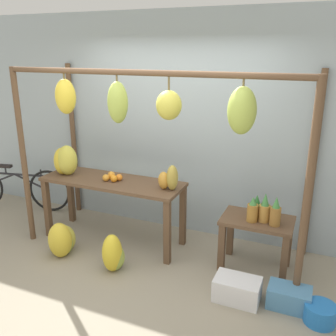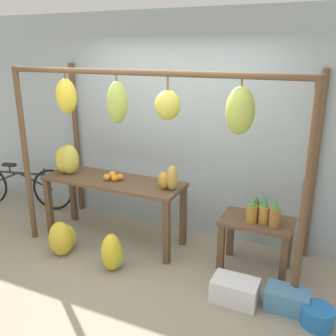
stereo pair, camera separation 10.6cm
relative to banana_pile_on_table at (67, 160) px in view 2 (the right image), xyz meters
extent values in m
plane|color=gray|center=(1.28, -0.81, -1.00)|extent=(20.00, 20.00, 0.00)
cube|color=#99A8B2|center=(1.28, 0.73, 0.40)|extent=(8.00, 0.08, 2.80)
cylinder|color=brown|center=(-0.34, -0.35, 0.08)|extent=(0.07, 0.07, 2.16)
cylinder|color=brown|center=(2.90, -0.35, 0.08)|extent=(0.07, 0.07, 2.16)
cylinder|color=brown|center=(-0.34, 0.64, 0.08)|extent=(0.07, 0.07, 2.16)
cylinder|color=brown|center=(2.90, 0.64, 0.08)|extent=(0.07, 0.07, 2.16)
cylinder|color=brown|center=(1.28, -0.35, 1.13)|extent=(3.24, 0.06, 0.06)
cylinder|color=brown|center=(0.36, -0.35, 1.07)|extent=(0.02, 0.02, 0.05)
ellipsoid|color=gold|center=(0.36, -0.35, 0.86)|extent=(0.23, 0.21, 0.37)
cylinder|color=brown|center=(1.01, -0.35, 1.07)|extent=(0.02, 0.02, 0.06)
ellipsoid|color=#9EB247|center=(1.01, -0.35, 0.83)|extent=(0.21, 0.19, 0.42)
cylinder|color=brown|center=(1.57, -0.35, 1.04)|extent=(0.02, 0.02, 0.12)
ellipsoid|color=gold|center=(1.57, -0.35, 0.84)|extent=(0.25, 0.23, 0.28)
cylinder|color=brown|center=(2.28, -0.35, 1.07)|extent=(0.02, 0.02, 0.06)
ellipsoid|color=#9EB247|center=(2.28, -0.35, 0.83)|extent=(0.26, 0.23, 0.43)
cube|color=brown|center=(0.65, 0.04, -0.20)|extent=(1.78, 0.59, 0.04)
cube|color=brown|center=(-0.19, -0.20, -0.61)|extent=(0.07, 0.07, 0.77)
cube|color=brown|center=(1.49, -0.20, -0.61)|extent=(0.07, 0.07, 0.77)
cube|color=brown|center=(-0.19, 0.29, -0.61)|extent=(0.07, 0.07, 0.77)
cube|color=brown|center=(1.49, 0.29, -0.61)|extent=(0.07, 0.07, 0.77)
cube|color=brown|center=(2.42, 0.09, -0.41)|extent=(0.76, 0.49, 0.04)
cube|color=brown|center=(2.10, -0.10, -0.72)|extent=(0.07, 0.07, 0.56)
cube|color=brown|center=(2.75, -0.10, -0.72)|extent=(0.07, 0.07, 0.56)
cube|color=brown|center=(2.10, 0.29, -0.72)|extent=(0.07, 0.07, 0.56)
cube|color=brown|center=(2.75, 0.29, -0.72)|extent=(0.07, 0.07, 0.56)
ellipsoid|color=gold|center=(0.03, 0.00, 0.01)|extent=(0.31, 0.29, 0.38)
ellipsoid|color=gold|center=(-0.05, 0.00, -0.01)|extent=(0.19, 0.21, 0.35)
sphere|color=orange|center=(0.60, -0.02, -0.14)|extent=(0.09, 0.09, 0.09)
sphere|color=orange|center=(0.63, 0.06, -0.15)|extent=(0.07, 0.07, 0.07)
sphere|color=orange|center=(0.71, 0.00, -0.14)|extent=(0.08, 0.08, 0.08)
sphere|color=orange|center=(0.62, 0.09, -0.14)|extent=(0.09, 0.09, 0.09)
sphere|color=orange|center=(0.74, 0.06, -0.14)|extent=(0.08, 0.08, 0.08)
cylinder|color=olive|center=(2.40, 0.12, -0.32)|extent=(0.13, 0.13, 0.14)
cone|color=#337538|center=(2.40, 0.12, -0.19)|extent=(0.09, 0.09, 0.12)
cylinder|color=olive|center=(2.61, 0.01, -0.30)|extent=(0.11, 0.11, 0.20)
cone|color=#428442|center=(2.61, 0.01, -0.14)|extent=(0.08, 0.08, 0.12)
cylinder|color=#A3702D|center=(2.49, 0.10, -0.32)|extent=(0.12, 0.12, 0.16)
cone|color=#337538|center=(2.49, 0.10, -0.18)|extent=(0.08, 0.08, 0.12)
cylinder|color=#A3702D|center=(2.38, 0.01, -0.30)|extent=(0.11, 0.11, 0.19)
cone|color=#428442|center=(2.38, 0.01, -0.16)|extent=(0.08, 0.08, 0.09)
cylinder|color=#B27F38|center=(2.49, 0.06, -0.30)|extent=(0.12, 0.12, 0.18)
cone|color=#428442|center=(2.49, 0.06, -0.14)|extent=(0.08, 0.08, 0.14)
ellipsoid|color=#9EB247|center=(0.28, -0.50, -0.85)|extent=(0.26, 0.24, 0.30)
ellipsoid|color=gold|center=(0.25, -0.43, -0.83)|extent=(0.31, 0.29, 0.33)
ellipsoid|color=gold|center=(0.23, -0.49, -0.86)|extent=(0.34, 0.34, 0.28)
ellipsoid|color=gold|center=(0.24, -0.50, -0.84)|extent=(0.24, 0.26, 0.32)
ellipsoid|color=gold|center=(0.28, -0.56, -0.78)|extent=(0.35, 0.33, 0.43)
ellipsoid|color=gold|center=(1.01, -0.56, -0.83)|extent=(0.27, 0.28, 0.33)
ellipsoid|color=#9EB247|center=(1.01, -0.56, -0.84)|extent=(0.32, 0.32, 0.31)
ellipsoid|color=yellow|center=(1.00, -0.58, -0.78)|extent=(0.27, 0.29, 0.44)
cube|color=silver|center=(2.38, -0.53, -0.88)|extent=(0.44, 0.28, 0.23)
cylinder|color=blue|center=(3.13, -0.56, -0.91)|extent=(0.28, 0.28, 0.18)
torus|color=black|center=(-0.70, 0.44, -0.67)|extent=(0.64, 0.18, 0.64)
cylinder|color=black|center=(-1.23, 0.32, -0.45)|extent=(0.91, 0.23, 0.03)
cylinder|color=black|center=(-1.50, 0.26, -0.56)|extent=(0.55, 0.15, 0.25)
cylinder|color=black|center=(-0.97, 0.38, -0.56)|extent=(0.55, 0.15, 0.25)
cylinder|color=black|center=(-1.36, 0.29, -0.40)|extent=(0.02, 0.02, 0.10)
cube|color=black|center=(-1.36, 0.29, -0.33)|extent=(0.21, 0.12, 0.04)
cylinder|color=black|center=(-0.81, 0.41, -0.40)|extent=(0.02, 0.02, 0.10)
ellipsoid|color=#B2993D|center=(1.46, 0.02, -0.04)|extent=(0.13, 0.16, 0.30)
ellipsoid|color=gold|center=(1.35, 0.02, -0.08)|extent=(0.19, 0.19, 0.21)
cube|color=#4C84B2|center=(2.86, -0.45, -0.89)|extent=(0.40, 0.25, 0.21)
camera|label=1|loc=(2.98, -3.65, 1.36)|focal=40.00mm
camera|label=2|loc=(3.08, -3.61, 1.36)|focal=40.00mm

